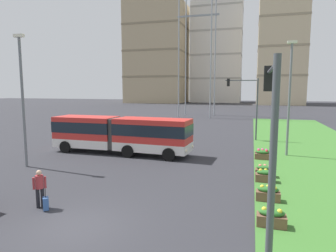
{
  "coord_description": "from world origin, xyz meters",
  "views": [
    {
      "loc": [
        6.41,
        -9.56,
        5.36
      ],
      "look_at": [
        -0.46,
        14.49,
        2.2
      ],
      "focal_mm": 31.57,
      "sensor_mm": 36.0,
      "label": 1
    }
  ],
  "objects": [
    {
      "name": "streetlight_left",
      "position": [
        -8.5,
        6.93,
        4.9
      ],
      "size": [
        0.7,
        0.28,
        8.92
      ],
      "color": "slate",
      "rests_on": "ground"
    },
    {
      "name": "flower_planter_4",
      "position": [
        7.27,
        13.79,
        0.43
      ],
      "size": [
        1.1,
        0.56,
        0.74
      ],
      "color": "brown",
      "rests_on": "grass_median"
    },
    {
      "name": "traffic_light_near_right",
      "position": [
        6.87,
        -1.78,
        4.17
      ],
      "size": [
        0.28,
        3.82,
        6.08
      ],
      "color": "#474C51",
      "rests_on": "ground"
    },
    {
      "name": "articulated_bus",
      "position": [
        -4.0,
        12.61,
        1.65
      ],
      "size": [
        11.92,
        3.18,
        3.0
      ],
      "color": "red",
      "rests_on": "ground"
    },
    {
      "name": "flower_planter_0",
      "position": [
        7.27,
        2.0,
        0.43
      ],
      "size": [
        1.1,
        0.56,
        0.74
      ],
      "color": "brown",
      "rests_on": "grass_median"
    },
    {
      "name": "rolling_suitcase",
      "position": [
        -2.25,
        1.01,
        0.31
      ],
      "size": [
        0.41,
        0.43,
        0.97
      ],
      "color": "#335693",
      "rests_on": "ground"
    },
    {
      "name": "apartment_tower_westcentre",
      "position": [
        -7.97,
        112.22,
        27.11
      ],
      "size": [
        19.49,
        14.24,
        54.17
      ],
      "color": "silver",
      "rests_on": "ground"
    },
    {
      "name": "streetlight_median",
      "position": [
        9.17,
        15.29,
        4.95
      ],
      "size": [
        0.7,
        0.28,
        9.01
      ],
      "color": "slate",
      "rests_on": "ground"
    },
    {
      "name": "pedestrian_crossing",
      "position": [
        -2.7,
        1.21,
        1.0
      ],
      "size": [
        0.48,
        0.4,
        1.74
      ],
      "color": "black",
      "rests_on": "ground"
    },
    {
      "name": "car_silver_hatch",
      "position": [
        -6.04,
        18.8,
        0.75
      ],
      "size": [
        4.6,
        2.5,
        1.58
      ],
      "color": "#B7BABF",
      "rests_on": "ground"
    },
    {
      "name": "flower_planter_5",
      "position": [
        7.27,
        13.39,
        0.43
      ],
      "size": [
        1.1,
        0.56,
        0.74
      ],
      "color": "brown",
      "rests_on": "grass_median"
    },
    {
      "name": "traffic_light_far_right",
      "position": [
        5.87,
        22.0,
        4.34
      ],
      "size": [
        3.32,
        0.28,
        6.42
      ],
      "color": "#474C51",
      "rests_on": "ground"
    },
    {
      "name": "ground_plane",
      "position": [
        0.0,
        0.0,
        0.0
      ],
      "size": [
        260.0,
        260.0,
        0.0
      ],
      "primitive_type": "plane",
      "color": "#2D2D33"
    },
    {
      "name": "transmission_pylon",
      "position": [
        -4.08,
        47.92,
        16.03
      ],
      "size": [
        9.0,
        6.24,
        29.24
      ],
      "color": "gray",
      "rests_on": "ground"
    },
    {
      "name": "flower_planter_3",
      "position": [
        7.27,
        8.78,
        0.43
      ],
      "size": [
        1.1,
        0.56,
        0.74
      ],
      "color": "brown",
      "rests_on": "grass_median"
    },
    {
      "name": "flower_planter_2",
      "position": [
        7.27,
        7.73,
        0.43
      ],
      "size": [
        1.1,
        0.56,
        0.74
      ],
      "color": "brown",
      "rests_on": "grass_median"
    },
    {
      "name": "apartment_tower_west",
      "position": [
        -30.0,
        102.72,
        19.01
      ],
      "size": [
        21.5,
        19.77,
        37.98
      ],
      "color": "tan",
      "rests_on": "ground"
    },
    {
      "name": "apartment_tower_centre",
      "position": [
        15.21,
        98.98,
        18.65
      ],
      "size": [
        15.34,
        14.31,
        37.25
      ],
      "color": "beige",
      "rests_on": "ground"
    },
    {
      "name": "flower_planter_1",
      "position": [
        7.27,
        4.75,
        0.43
      ],
      "size": [
        1.1,
        0.56,
        0.74
      ],
      "color": "brown",
      "rests_on": "grass_median"
    }
  ]
}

